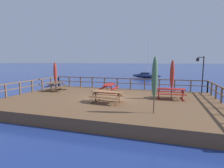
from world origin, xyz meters
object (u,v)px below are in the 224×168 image
at_px(picnic_table_mid_left, 171,91).
at_px(picnic_table_back_right, 56,85).
at_px(patio_umbrella_tall_back_left, 155,77).
at_px(sailboat_distant, 147,75).
at_px(picnic_table_mid_right, 109,86).
at_px(patio_umbrella_tall_back_right, 172,74).
at_px(picnic_table_front_right, 107,94).
at_px(lamp_post_hooked, 201,69).
at_px(patio_umbrella_short_mid, 55,73).

bearing_deg(picnic_table_mid_left, picnic_table_back_right, 175.96).
distance_m(patio_umbrella_tall_back_left, sailboat_distant, 28.33).
bearing_deg(picnic_table_mid_right, sailboat_distant, 87.77).
relative_size(picnic_table_mid_left, picnic_table_mid_right, 1.08).
distance_m(picnic_table_mid_right, patio_umbrella_tall_back_right, 5.50).
height_order(picnic_table_front_right, patio_umbrella_tall_back_right, patio_umbrella_tall_back_right).
distance_m(picnic_table_back_right, sailboat_distant, 23.99).
height_order(patio_umbrella_tall_back_left, sailboat_distant, sailboat_distant).
bearing_deg(picnic_table_front_right, patio_umbrella_tall_back_left, -26.74).
bearing_deg(patio_umbrella_tall_back_left, sailboat_distant, 96.76).
xyz_separation_m(picnic_table_mid_right, patio_umbrella_tall_back_left, (4.21, -5.30, 1.37)).
bearing_deg(patio_umbrella_tall_back_right, sailboat_distant, 100.20).
relative_size(picnic_table_mid_right, picnic_table_front_right, 0.90).
bearing_deg(lamp_post_hooked, patio_umbrella_short_mid, -169.89).
distance_m(picnic_table_mid_left, patio_umbrella_short_mid, 10.50).
height_order(picnic_table_back_right, patio_umbrella_tall_back_left, patio_umbrella_tall_back_left).
relative_size(patio_umbrella_tall_back_right, sailboat_distant, 0.37).
relative_size(picnic_table_mid_right, sailboat_distant, 0.26).
relative_size(picnic_table_mid_right, patio_umbrella_tall_back_left, 0.65).
bearing_deg(sailboat_distant, patio_umbrella_short_mid, -104.86).
height_order(patio_umbrella_tall_back_right, lamp_post_hooked, lamp_post_hooked).
bearing_deg(lamp_post_hooked, picnic_table_back_right, -169.63).
relative_size(picnic_table_front_right, patio_umbrella_tall_back_right, 0.77).
distance_m(picnic_table_mid_right, picnic_table_back_right, 5.21).
xyz_separation_m(picnic_table_mid_left, lamp_post_hooked, (2.47, 3.07, 1.55)).
bearing_deg(picnic_table_front_right, picnic_table_mid_left, 31.68).
relative_size(picnic_table_back_right, lamp_post_hooked, 0.57).
bearing_deg(picnic_table_back_right, picnic_table_mid_left, -4.04).
height_order(patio_umbrella_tall_back_right, patio_umbrella_tall_back_left, patio_umbrella_tall_back_left).
bearing_deg(picnic_table_back_right, patio_umbrella_tall_back_right, -4.45).
bearing_deg(picnic_table_front_right, patio_umbrella_tall_back_right, 30.54).
height_order(picnic_table_mid_left, lamp_post_hooked, lamp_post_hooked).
xyz_separation_m(lamp_post_hooked, sailboat_distant, (-6.74, 20.85, -2.26)).
relative_size(patio_umbrella_tall_back_left, sailboat_distant, 0.39).
distance_m(picnic_table_back_right, patio_umbrella_tall_back_right, 10.51).
bearing_deg(lamp_post_hooked, patio_umbrella_tall_back_right, -127.48).
relative_size(patio_umbrella_tall_back_right, patio_umbrella_tall_back_left, 0.95).
distance_m(picnic_table_back_right, lamp_post_hooked, 13.12).
distance_m(patio_umbrella_tall_back_left, lamp_post_hooked, 7.98).
distance_m(patio_umbrella_tall_back_right, patio_umbrella_short_mid, 10.50).
xyz_separation_m(patio_umbrella_tall_back_right, sailboat_distant, (-4.32, 24.00, -1.98)).
xyz_separation_m(picnic_table_front_right, patio_umbrella_tall_back_left, (3.18, -1.60, 1.37)).
relative_size(picnic_table_front_right, patio_umbrella_short_mid, 0.81).
distance_m(picnic_table_mid_left, patio_umbrella_tall_back_right, 1.27).
xyz_separation_m(patio_umbrella_tall_back_right, patio_umbrella_short_mid, (-10.46, 0.86, -0.11)).
distance_m(picnic_table_mid_left, picnic_table_mid_right, 5.28).
xyz_separation_m(patio_umbrella_short_mid, lamp_post_hooked, (12.88, 2.30, 0.39)).
height_order(patio_umbrella_tall_back_left, patio_umbrella_short_mid, patio_umbrella_tall_back_left).
xyz_separation_m(picnic_table_back_right, sailboat_distant, (6.08, 23.19, -0.70)).
bearing_deg(patio_umbrella_short_mid, patio_umbrella_tall_back_right, -4.69).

